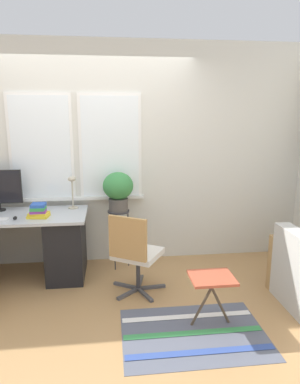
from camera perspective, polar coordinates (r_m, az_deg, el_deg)
The scene contains 11 objects.
ground_plane at distance 3.88m, azimuth -9.89°, elevation -15.59°, with size 14.00×14.00×0.00m, color tan.
wall_back_with_window at distance 4.26m, azimuth -10.09°, elevation 6.03°, with size 9.00×0.12×2.70m.
desk at distance 4.19m, azimuth -21.88°, elevation -8.26°, with size 1.66×0.72×0.75m.
mouse at distance 3.89m, azimuth -21.58°, elevation -4.04°, with size 0.04×0.07×0.03m.
desk_lamp at distance 4.11m, azimuth -12.85°, elevation 0.88°, with size 0.12×0.12×0.39m.
book_stack at distance 3.88m, azimuth -18.10°, elevation -3.04°, with size 0.23×0.19×0.15m.
office_chair_swivel at distance 3.56m, azimuth -2.54°, elevation -10.05°, with size 0.60×0.61×0.87m.
plant_stand at distance 4.14m, azimuth -5.24°, elevation -4.31°, with size 0.26×0.26×0.71m.
potted_plant at distance 4.06m, azimuth -5.34°, elevation 0.54°, with size 0.36×0.36×0.46m.
floor_rug_striped at distance 3.18m, azimuth 7.28°, elevation -22.29°, with size 1.22×0.86×0.01m.
folding_stool at distance 3.12m, azimuth 10.27°, elevation -14.49°, with size 0.38×0.32×0.46m.
Camera 1 is at (0.25, -3.43, 1.81)m, focal length 32.00 mm.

